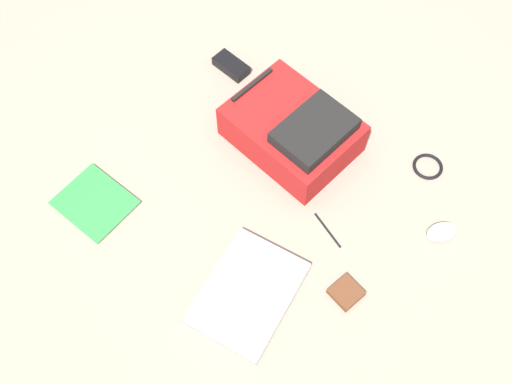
% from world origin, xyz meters
% --- Properties ---
extents(ground_plane, '(3.57, 3.57, 0.00)m').
position_xyz_m(ground_plane, '(0.00, 0.00, 0.00)').
color(ground_plane, gray).
extents(backpack, '(0.32, 0.42, 0.18)m').
position_xyz_m(backpack, '(0.23, 0.10, 0.08)').
color(backpack, maroon).
rests_on(backpack, ground_plane).
extents(laptop, '(0.41, 0.34, 0.03)m').
position_xyz_m(laptop, '(-0.26, -0.20, 0.02)').
color(laptop, '#929296').
rests_on(laptop, ground_plane).
extents(book_blue, '(0.22, 0.26, 0.01)m').
position_xyz_m(book_blue, '(-0.41, 0.38, 0.01)').
color(book_blue, silver).
rests_on(book_blue, ground_plane).
extents(computer_mouse, '(0.12, 0.10, 0.04)m').
position_xyz_m(computer_mouse, '(0.33, -0.48, 0.02)').
color(computer_mouse, silver).
rests_on(computer_mouse, ground_plane).
extents(cable_coil, '(0.10, 0.10, 0.01)m').
position_xyz_m(cable_coil, '(0.50, -0.29, 0.01)').
color(cable_coil, black).
rests_on(cable_coil, ground_plane).
extents(power_brick, '(0.08, 0.14, 0.04)m').
position_xyz_m(power_brick, '(0.30, 0.49, 0.02)').
color(power_brick, black).
rests_on(power_brick, ground_plane).
extents(pen_black, '(0.04, 0.14, 0.01)m').
position_xyz_m(pen_black, '(0.08, -0.22, 0.00)').
color(pen_black, black).
rests_on(pen_black, ground_plane).
extents(earbud_pouch, '(0.09, 0.09, 0.02)m').
position_xyz_m(earbud_pouch, '(-0.04, -0.40, 0.01)').
color(earbud_pouch, '#59331E').
rests_on(earbud_pouch, ground_plane).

